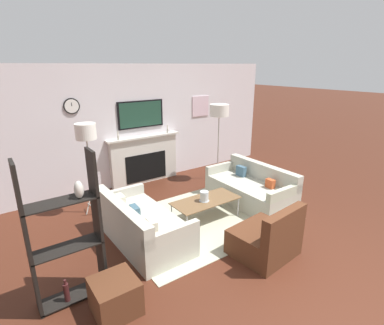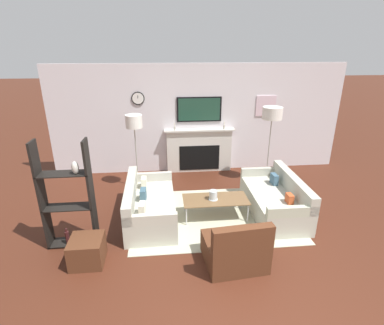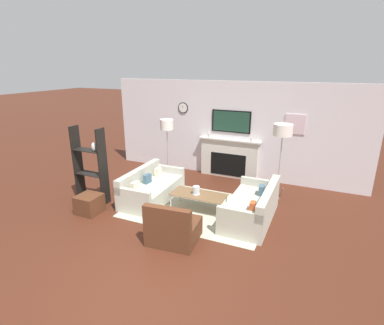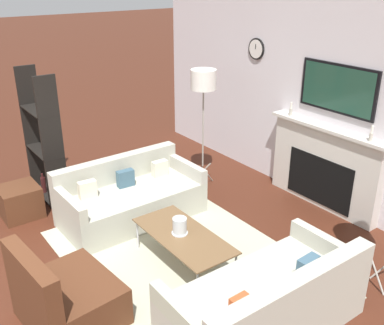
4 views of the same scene
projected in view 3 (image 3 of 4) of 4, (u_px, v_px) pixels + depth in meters
The scene contains 12 objects.
ground_plane at pixel (137, 274), 4.67m from camera, with size 60.00×60.00×0.00m, color #462013.
fireplace_wall at pixel (231, 135), 8.45m from camera, with size 7.32×0.28×2.70m.
area_rug at pixel (198, 209), 6.78m from camera, with size 3.07×2.19×0.01m.
couch_left at pixel (151, 189), 7.17m from camera, with size 0.91×1.79×0.74m.
couch_right at pixel (252, 208), 6.22m from camera, with size 0.89×1.79×0.75m.
armchair at pixel (173, 229), 5.45m from camera, with size 0.93×0.84×0.81m.
coffee_table at pixel (198, 195), 6.62m from camera, with size 1.22×0.56×0.38m.
hurricane_candle at pixel (196, 191), 6.59m from camera, with size 0.17×0.17×0.18m.
floor_lamp_left at pixel (167, 125), 8.11m from camera, with size 0.36×0.36×1.71m.
floor_lamp_right at pixel (283, 131), 6.89m from camera, with size 0.44×0.44×1.82m.
shelf_unit at pixel (91, 168), 6.91m from camera, with size 0.79×0.28×1.79m.
ottoman at pixel (89, 204), 6.55m from camera, with size 0.49×0.49×0.41m.
Camera 3 is at (2.37, -3.21, 3.11)m, focal length 28.00 mm.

